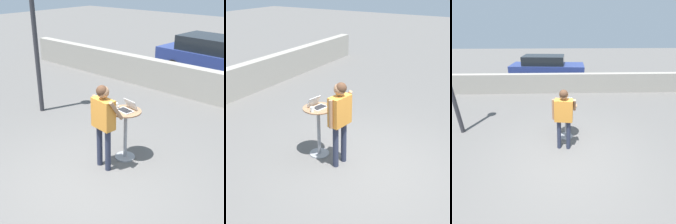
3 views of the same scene
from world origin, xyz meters
The scene contains 8 objects.
ground_plane centered at (0.00, 0.00, 0.00)m, with size 50.00×50.00×0.00m, color #5B5956.
pavement_kerb centered at (0.00, 5.06, 0.48)m, with size 15.84×0.35×0.95m.
cafe_table centered at (-0.03, 1.04, 0.67)m, with size 0.61×0.61×1.05m.
laptop centered at (-0.02, 1.06, 1.10)m, with size 0.36×0.35×0.20m.
coffee_mug centered at (-0.25, 1.01, 1.10)m, with size 0.11×0.07×0.10m.
standing_person centered at (-0.12, 0.49, 1.09)m, with size 0.62×0.35×1.70m.
parked_car_near_street centered at (-0.93, 7.30, 0.76)m, with size 4.45×2.02×1.49m.
street_lamp centered at (-3.29, 1.41, 2.70)m, with size 0.32×0.32×4.16m.
Camera 1 is at (3.41, -3.30, 3.46)m, focal length 50.00 mm.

